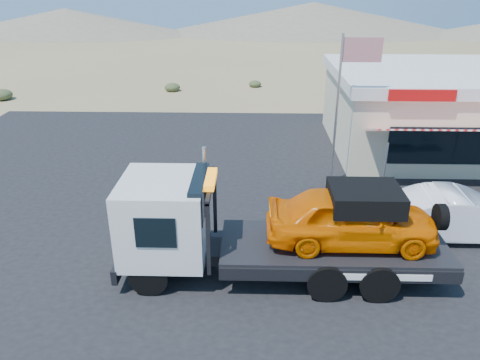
{
  "coord_description": "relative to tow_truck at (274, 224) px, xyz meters",
  "views": [
    {
      "loc": [
        1.42,
        -13.36,
        8.04
      ],
      "look_at": [
        1.01,
        1.34,
        1.5
      ],
      "focal_mm": 35.0,
      "sensor_mm": 36.0,
      "label": 1
    }
  ],
  "objects": [
    {
      "name": "ground",
      "position": [
        -2.06,
        1.94,
        -1.63
      ],
      "size": [
        120.0,
        120.0,
        0.0
      ],
      "primitive_type": "plane",
      "color": "olive",
      "rests_on": "ground"
    },
    {
      "name": "asphalt_lot",
      "position": [
        -0.06,
        4.94,
        -1.62
      ],
      "size": [
        32.0,
        24.0,
        0.02
      ],
      "primitive_type": "cube",
      "color": "black",
      "rests_on": "ground"
    },
    {
      "name": "jerky_store",
      "position": [
        8.44,
        10.92,
        0.36
      ],
      "size": [
        10.4,
        9.97,
        3.9
      ],
      "color": "beige",
      "rests_on": "asphalt_lot"
    },
    {
      "name": "tow_truck",
      "position": [
        0.0,
        0.0,
        0.0
      ],
      "size": [
        9.07,
        2.69,
        3.03
      ],
      "color": "black",
      "rests_on": "asphalt_lot"
    },
    {
      "name": "flagpole",
      "position": [
        2.87,
        6.44,
        2.13
      ],
      "size": [
        1.55,
        0.1,
        6.0
      ],
      "color": "#99999E",
      "rests_on": "asphalt_lot"
    },
    {
      "name": "white_sedan",
      "position": [
        6.13,
        2.22,
        -0.81
      ],
      "size": [
        4.87,
        1.71,
        1.6
      ],
      "primitive_type": "imported",
      "rotation": [
        0.0,
        0.0,
        1.57
      ],
      "color": "white",
      "rests_on": "asphalt_lot"
    },
    {
      "name": "distant_hills",
      "position": [
        -11.84,
        57.08,
        0.25
      ],
      "size": [
        126.0,
        48.0,
        4.2
      ],
      "color": "#726B59",
      "rests_on": "ground"
    }
  ]
}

